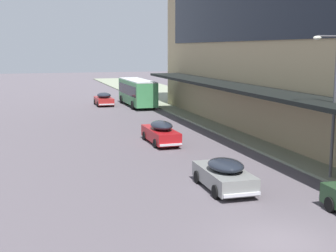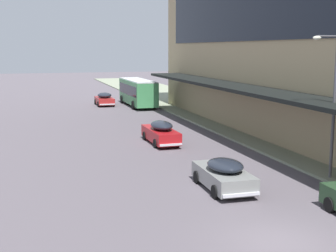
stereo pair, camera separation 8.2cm
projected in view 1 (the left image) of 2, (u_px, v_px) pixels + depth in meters
The scene contains 6 objects.
ground at pixel (280, 241), 16.48m from camera, with size 240.00×240.00×0.00m, color #5A5259.
transit_bus_kerbside_front at pixel (137, 91), 54.84m from camera, with size 2.73×9.73×3.11m.
sedan_second_mid at pixel (161, 132), 33.33m from camera, with size 1.82×4.95×1.66m.
sedan_lead_near at pixel (224, 174), 22.45m from camera, with size 2.07×4.42×1.53m.
sedan_far_back at pixel (104, 99), 55.59m from camera, with size 1.99×4.29×1.57m.
street_lamp at pixel (332, 96), 23.43m from camera, with size 1.50×0.28×7.26m.
Camera 1 is at (-8.34, -13.75, 6.72)m, focal length 50.00 mm.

